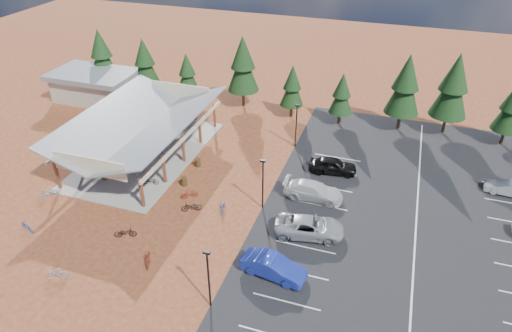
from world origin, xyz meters
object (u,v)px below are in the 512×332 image
object	(u,v)px
bike_4	(150,180)
bike_12	(125,232)
trash_bin_0	(184,181)
trash_bin_1	(198,163)
car_4	(333,165)
bike_15	(189,194)
bike_9	(47,193)
lamp_post_2	(296,123)
bike_3	(149,121)
bike_14	(223,207)
car_2	(309,227)
bike_6	(160,153)
bike_2	(137,144)
car_1	(273,267)
bike_5	(132,171)
car_3	(313,191)
bike_1	(116,163)
bike_7	(179,127)
car_9	(508,188)
outbuilding	(95,85)
bike_13	(57,274)
bike_10	(27,227)
lamp_post_1	(263,181)
bike_pavilion	(142,123)
bike_0	(100,175)
lamp_post_0	(208,275)
bike_16	(192,207)
bike_11	(148,259)

from	to	relation	value
bike_4	bike_12	bearing A→B (deg)	177.89
trash_bin_0	trash_bin_1	bearing A→B (deg)	93.03
car_4	trash_bin_0	bearing A→B (deg)	109.94
trash_bin_1	bike_15	world-z (taller)	bike_15
bike_9	car_4	size ratio (longest dim) A/B	0.38
lamp_post_2	bike_3	size ratio (longest dim) A/B	3.34
bike_14	car_2	size ratio (longest dim) A/B	0.31
bike_4	bike_6	xyz separation A→B (m)	(-1.70, 5.09, -0.02)
bike_2	car_1	bearing A→B (deg)	-123.88
lamp_post_2	bike_5	bearing A→B (deg)	-141.84
lamp_post_2	car_3	xyz separation A→B (m)	(4.06, -9.09, -2.12)
bike_1	bike_7	bearing A→B (deg)	2.26
bike_2	car_9	bearing A→B (deg)	-84.29
outbuilding	bike_13	distance (m)	33.93
bike_7	bike_15	world-z (taller)	bike_7
bike_10	car_9	world-z (taller)	car_9
bike_10	car_4	distance (m)	28.96
trash_bin_0	bike_13	size ratio (longest dim) A/B	0.52
trash_bin_0	trash_bin_1	size ratio (longest dim) A/B	1.00
bike_3	car_3	bearing A→B (deg)	-112.30
bike_1	bike_6	xyz separation A→B (m)	(3.24, 3.54, -0.10)
car_3	trash_bin_0	bearing A→B (deg)	98.29
lamp_post_1	trash_bin_0	size ratio (longest dim) A/B	5.71
bike_1	bike_12	world-z (taller)	bike_1
bike_pavilion	bike_3	size ratio (longest dim) A/B	12.59
bike_0	bike_13	size ratio (longest dim) A/B	1.01
lamp_post_0	bike_13	xyz separation A→B (m)	(-11.99, -1.31, -2.46)
bike_7	bike_9	xyz separation A→B (m)	(-5.64, -16.22, -0.00)
bike_14	bike_16	bearing A→B (deg)	-175.47
lamp_post_1	car_3	bearing A→B (deg)	35.65
lamp_post_2	bike_5	size ratio (longest dim) A/B	3.47
lamp_post_1	bike_11	distance (m)	11.84
lamp_post_0	lamp_post_1	size ratio (longest dim) A/B	1.00
lamp_post_0	bike_11	distance (m)	7.06
bike_2	car_4	bearing A→B (deg)	-84.33
bike_0	bike_1	size ratio (longest dim) A/B	1.03
bike_11	bike_13	size ratio (longest dim) A/B	1.04
bike_4	car_4	size ratio (longest dim) A/B	0.34
lamp_post_1	bike_4	distance (m)	11.86
bike_9	car_9	xyz separation A→B (m)	(41.24, 14.43, 0.15)
lamp_post_2	bike_10	distance (m)	28.26
car_1	lamp_post_0	bearing A→B (deg)	149.72
lamp_post_1	car_4	size ratio (longest dim) A/B	1.07
lamp_post_1	bike_12	world-z (taller)	lamp_post_1
bike_14	bike_13	bearing A→B (deg)	-140.62
bike_11	bike_0	bearing A→B (deg)	114.98
bike_3	bike_6	distance (m)	8.16
trash_bin_1	trash_bin_0	bearing A→B (deg)	-86.97
bike_3	bike_4	size ratio (longest dim) A/B	0.94
bike_1	bike_9	distance (m)	7.26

